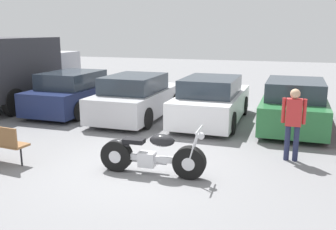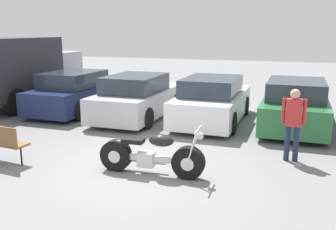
# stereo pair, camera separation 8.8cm
# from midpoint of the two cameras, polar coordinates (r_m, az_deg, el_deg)

# --- Properties ---
(ground_plane) EXTENTS (60.00, 60.00, 0.00)m
(ground_plane) POSITION_cam_midpoint_polar(r_m,az_deg,el_deg) (8.04, -4.91, -8.37)
(ground_plane) COLOR slate
(motorcycle) EXTENTS (2.23, 0.62, 1.04)m
(motorcycle) POSITION_cam_midpoint_polar(r_m,az_deg,el_deg) (7.67, -2.96, -6.11)
(motorcycle) COLOR black
(motorcycle) RESTS_ON ground_plane
(parked_car_navy) EXTENTS (1.90, 4.30, 1.46)m
(parked_car_navy) POSITION_cam_midpoint_polar(r_m,az_deg,el_deg) (13.95, -14.05, 3.30)
(parked_car_navy) COLOR #19234C
(parked_car_navy) RESTS_ON ground_plane
(parked_car_silver) EXTENTS (1.90, 4.30, 1.46)m
(parked_car_silver) POSITION_cam_midpoint_polar(r_m,az_deg,el_deg) (12.57, -4.97, 2.62)
(parked_car_silver) COLOR #BCBCC1
(parked_car_silver) RESTS_ON ground_plane
(parked_car_white) EXTENTS (1.90, 4.30, 1.46)m
(parked_car_white) POSITION_cam_midpoint_polar(r_m,az_deg,el_deg) (12.03, 6.46, 2.12)
(parked_car_white) COLOR white
(parked_car_white) RESTS_ON ground_plane
(parked_car_green) EXTENTS (1.90, 4.30, 1.46)m
(parked_car_green) POSITION_cam_midpoint_polar(r_m,az_deg,el_deg) (11.93, 18.44, 1.45)
(parked_car_green) COLOR #286B38
(parked_car_green) RESTS_ON ground_plane
(delivery_truck) EXTENTS (2.42, 5.84, 2.63)m
(delivery_truck) POSITION_cam_midpoint_polar(r_m,az_deg,el_deg) (15.41, -23.03, 6.49)
(delivery_truck) COLOR #2D2D33
(delivery_truck) RESTS_ON ground_plane
(person_standing) EXTENTS (0.52, 0.22, 1.65)m
(person_standing) POSITION_cam_midpoint_polar(r_m,az_deg,el_deg) (8.75, 18.29, -0.54)
(person_standing) COLOR #232847
(person_standing) RESTS_ON ground_plane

